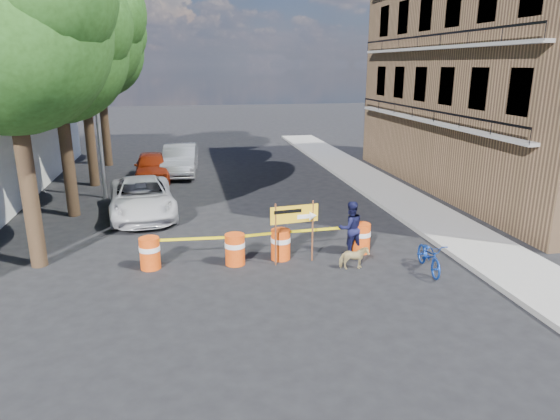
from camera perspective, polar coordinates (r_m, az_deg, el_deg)
name	(u,v)px	position (r m, az deg, el deg)	size (l,w,h in m)	color
ground	(288,275)	(13.66, 0.96, -7.41)	(120.00, 120.00, 0.00)	black
sidewalk_east	(406,203)	(20.97, 14.24, 0.80)	(2.40, 40.00, 0.15)	gray
apartment_building	(521,52)	(24.97, 25.83, 15.91)	(8.00, 16.00, 12.00)	#8A6546
tree_near	(8,28)	(14.84, -28.62, 17.78)	(5.46, 5.20, 9.15)	#332316
tree_mid_a	(56,49)	(19.67, -24.19, 16.43)	(5.25, 5.00, 8.68)	#332316
tree_mid_b	(81,35)	(24.61, -21.80, 18.04)	(5.67, 5.40, 9.62)	#332316
tree_far	(99,51)	(29.53, -19.98, 16.76)	(5.04, 4.80, 8.84)	#332316
streetlamp	(97,93)	(22.01, -20.21, 12.41)	(1.25, 0.18, 8.00)	gray
barrel_far_left	(150,252)	(14.36, -14.66, -4.72)	(0.58, 0.58, 0.90)	#E1420D
barrel_mid_left	(235,249)	(14.23, -5.17, -4.42)	(0.58, 0.58, 0.90)	#E1420D
barrel_mid_right	(281,244)	(14.56, 0.07, -3.88)	(0.58, 0.58, 0.90)	#E1420D
barrel_far_right	(361,237)	(15.28, 9.23, -3.11)	(0.58, 0.58, 0.90)	#E1420D
detour_sign	(300,218)	(14.06, 2.35, -0.95)	(1.40, 0.29, 1.81)	#592D19
pedestrian	(350,228)	(15.00, 8.05, -2.03)	(0.79, 0.62, 1.63)	black
bicycle	(431,242)	(14.19, 16.83, -3.54)	(0.59, 0.89, 1.69)	#13389D
dog	(354,258)	(14.04, 8.43, -5.45)	(0.36, 0.79, 0.67)	tan
suv_white	(142,198)	(19.42, -15.52, 1.38)	(2.30, 4.99, 1.39)	silver
sedan_red	(152,166)	(25.36, -14.43, 4.84)	(1.62, 4.03, 1.37)	#96270C
sedan_silver	(180,160)	(26.45, -11.34, 5.67)	(1.62, 4.64, 1.53)	#ABACB2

